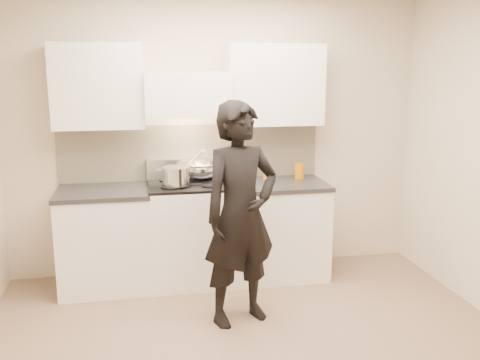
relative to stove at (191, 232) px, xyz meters
name	(u,v)px	position (x,y,z in m)	size (l,w,h in m)	color
ground_plane	(254,354)	(0.30, -1.42, -0.47)	(4.00, 4.00, 0.00)	#7F6249
room_shell	(236,124)	(0.24, -1.05, 1.12)	(4.04, 3.54, 2.70)	beige
stove	(191,232)	(0.00, 0.00, 0.00)	(0.76, 0.65, 0.96)	white
counter_right	(277,229)	(0.83, 0.00, -0.01)	(0.92, 0.67, 0.92)	white
counter_left	(105,239)	(-0.78, 0.00, -0.01)	(0.82, 0.67, 0.92)	white
wok	(199,168)	(0.10, 0.10, 0.59)	(0.40, 0.49, 0.32)	silver
stock_pot	(176,176)	(-0.13, -0.10, 0.57)	(0.35, 0.26, 0.16)	silver
utensil_crock	(236,169)	(0.47, 0.25, 0.54)	(0.12, 0.12, 0.31)	silver
spice_jar	(266,174)	(0.75, 0.14, 0.50)	(0.05, 0.05, 0.10)	orange
oil_glass	(299,171)	(1.09, 0.13, 0.52)	(0.09, 0.09, 0.15)	#C56B03
person	(241,214)	(0.31, -0.87, 0.40)	(0.64, 0.42, 1.75)	black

